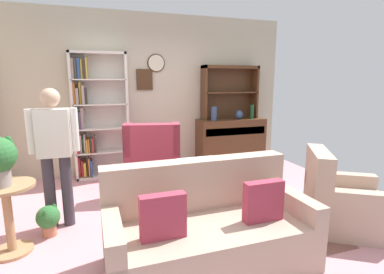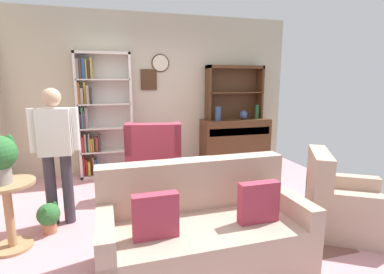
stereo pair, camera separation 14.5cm
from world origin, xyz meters
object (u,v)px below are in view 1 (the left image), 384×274
(sideboard_hutch, at_px, (230,85))
(book_stack, at_px, (193,182))
(couch_floral, at_px, (208,230))
(vase_round, at_px, (239,115))
(potted_plant_small, at_px, (48,219))
(sideboard, at_px, (231,140))
(wingback_chair, at_px, (153,166))
(bottle_wine, at_px, (252,112))
(armchair_floral, at_px, (341,203))
(bookshelf, at_px, (96,117))
(vase_tall, at_px, (214,113))
(person_reading, at_px, (55,148))
(coffee_table, at_px, (184,193))
(plant_stand, at_px, (8,211))

(sideboard_hutch, height_order, book_stack, sideboard_hutch)
(sideboard_hutch, relative_size, couch_floral, 0.61)
(vase_round, bearing_deg, couch_floral, -121.77)
(sideboard_hutch, bearing_deg, potted_plant_small, -147.20)
(sideboard, distance_m, wingback_chair, 1.91)
(vase_round, relative_size, bottle_wine, 0.63)
(bottle_wine, bearing_deg, armchair_floral, -96.62)
(bookshelf, distance_m, sideboard_hutch, 2.51)
(vase_tall, bearing_deg, person_reading, -148.64)
(bookshelf, distance_m, coffee_table, 2.34)
(armchair_floral, bearing_deg, book_stack, 154.19)
(vase_round, distance_m, book_stack, 2.46)
(armchair_floral, relative_size, plant_stand, 1.54)
(bottle_wine, bearing_deg, wingback_chair, -159.48)
(sideboard, bearing_deg, bottle_wine, -12.89)
(vase_round, height_order, armchair_floral, vase_round)
(bottle_wine, distance_m, plant_stand, 4.22)
(vase_tall, xyz_separation_m, wingback_chair, (-1.30, -0.79, -0.66))
(wingback_chair, distance_m, potted_plant_small, 1.62)
(vase_tall, bearing_deg, plant_stand, -145.83)
(couch_floral, bearing_deg, coffee_table, 88.38)
(plant_stand, bearing_deg, vase_tall, 34.17)
(person_reading, xyz_separation_m, book_stack, (1.50, -0.31, -0.45))
(sideboard_hutch, height_order, vase_round, sideboard_hutch)
(sideboard_hutch, bearing_deg, coffee_table, -126.58)
(bookshelf, xyz_separation_m, wingback_chair, (0.77, -0.95, -0.66))
(bookshelf, distance_m, vase_tall, 2.08)
(vase_round, distance_m, plant_stand, 4.00)
(plant_stand, bearing_deg, bottle_wine, 28.04)
(person_reading, distance_m, coffee_table, 1.52)
(bookshelf, bearing_deg, sideboard_hutch, 0.55)
(sideboard, relative_size, potted_plant_small, 3.89)
(armchair_floral, bearing_deg, wingback_chair, 135.20)
(vase_round, bearing_deg, book_stack, -129.58)
(vase_tall, distance_m, book_stack, 2.18)
(vase_round, height_order, bottle_wine, bottle_wine)
(vase_round, relative_size, book_stack, 0.78)
(bottle_wine, bearing_deg, vase_tall, 179.34)
(vase_tall, xyz_separation_m, book_stack, (-1.01, -1.84, -0.59))
(bottle_wine, distance_m, couch_floral, 3.40)
(armchair_floral, relative_size, book_stack, 4.84)
(sideboard_hutch, bearing_deg, bottle_wine, -26.96)
(armchair_floral, height_order, wingback_chair, wingback_chair)
(vase_round, height_order, person_reading, person_reading)
(vase_tall, relative_size, potted_plant_small, 0.76)
(couch_floral, bearing_deg, potted_plant_small, 146.35)
(sideboard_hutch, bearing_deg, bookshelf, -179.45)
(sideboard_hutch, relative_size, potted_plant_small, 3.29)
(vase_tall, bearing_deg, sideboard, 11.63)
(couch_floral, height_order, coffee_table, couch_floral)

